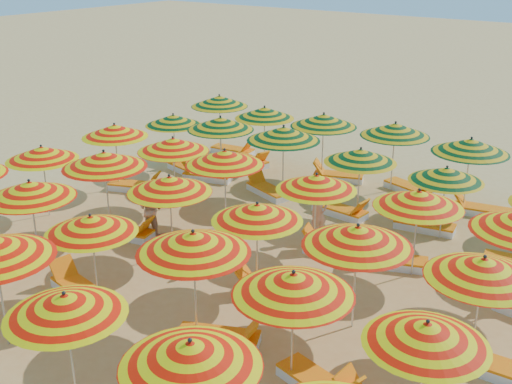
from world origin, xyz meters
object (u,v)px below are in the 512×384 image
umbrella_12 (42,153)px  lounger_20 (423,225)px  umbrella_34 (471,146)px  lounger_12 (136,186)px  umbrella_24 (173,120)px  umbrella_32 (324,120)px  umbrella_14 (169,184)px  lounger_10 (272,291)px  lounger_23 (250,161)px  lounger_25 (410,188)px  lounger_13 (334,248)px  umbrella_17 (483,268)px  umbrella_33 (395,130)px  umbrella_13 (104,160)px  umbrella_20 (225,158)px  lounger_18 (267,190)px  umbrella_8 (91,225)px  umbrella_30 (219,101)px  umbrella_16 (358,236)px  lounger_16 (186,168)px  umbrella_7 (30,190)px  lounger_4 (78,289)px  umbrella_22 (419,199)px  umbrella_31 (265,113)px  umbrella_18 (115,131)px  umbrella_21 (316,182)px  lounger_17 (207,176)px  lounger_11 (499,369)px  umbrella_25 (220,124)px  lounger_22 (234,150)px  lounger_14 (392,261)px  umbrella_11 (427,334)px  beachgoer_b (151,209)px  lounger_8 (126,232)px  beachgoer_a (319,214)px  lounger_5 (221,338)px  umbrella_26 (284,134)px  umbrella_15 (257,212)px  lounger_24 (337,176)px  umbrella_10 (293,284)px  umbrella_3 (65,305)px  umbrella_4 (190,354)px

umbrella_12 → lounger_20: umbrella_12 is taller
umbrella_34 → lounger_12: umbrella_34 is taller
umbrella_24 → umbrella_32: (4.83, 2.31, 0.25)m
umbrella_14 → umbrella_32: bearing=89.6°
lounger_10 → lounger_23: bearing=-70.6°
umbrella_12 → lounger_25: bearing=45.9°
lounger_13 → lounger_25: (-0.24, 5.45, 0.00)m
umbrella_17 → lounger_20: umbrella_17 is taller
umbrella_33 → lounger_23: bearing=-173.4°
umbrella_13 → umbrella_20: 3.32m
lounger_20 → lounger_18: bearing=-5.8°
umbrella_8 → umbrella_14: bearing=93.6°
umbrella_30 → umbrella_8: bearing=-64.6°
umbrella_16 → lounger_16: 11.26m
lounger_10 → umbrella_17: bearing=163.3°
umbrella_7 → lounger_13: (5.75, 5.08, -1.93)m
umbrella_14 → lounger_4: umbrella_14 is taller
umbrella_22 → umbrella_31: 9.23m
umbrella_18 → umbrella_21: 7.82m
lounger_17 → umbrella_13: bearing=80.0°
umbrella_32 → lounger_23: size_ratio=1.43×
umbrella_18 → lounger_11: (13.47, -2.63, -1.87)m
umbrella_25 → lounger_22: bearing=120.9°
umbrella_16 → lounger_20: bearing=97.8°
lounger_14 → lounger_22: bearing=-50.8°
umbrella_11 → beachgoer_b: size_ratio=1.45×
umbrella_25 → lounger_22: 3.79m
umbrella_18 → lounger_20: size_ratio=1.55×
umbrella_18 → umbrella_20: bearing=-3.2°
lounger_14 → lounger_25: size_ratio=1.00×
lounger_8 → beachgoer_a: (4.39, 3.18, 0.58)m
lounger_5 → lounger_18: (-4.17, 7.50, 0.00)m
lounger_12 → lounger_14: 9.28m
lounger_14 → lounger_17: (-8.06, 2.14, 0.00)m
umbrella_26 → lounger_4: 8.22m
umbrella_32 → umbrella_33: (2.44, 0.41, -0.02)m
umbrella_16 → umbrella_7: bearing=-163.9°
lounger_13 → umbrella_34: bearing=-127.2°
umbrella_31 → lounger_13: 7.77m
umbrella_14 → lounger_16: bearing=129.2°
umbrella_13 → umbrella_14: bearing=-1.4°
lounger_8 → lounger_25: same height
umbrella_15 → umbrella_22: bearing=46.6°
lounger_18 → lounger_24: (1.18, 2.56, 0.00)m
umbrella_10 → beachgoer_a: (-2.91, 5.77, -1.35)m
lounger_4 → lounger_13: same height
umbrella_20 → umbrella_31: 5.65m
umbrella_15 → umbrella_24: size_ratio=0.95×
umbrella_3 → umbrella_34: bearing=78.6°
umbrella_4 → lounger_10: bearing=111.7°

